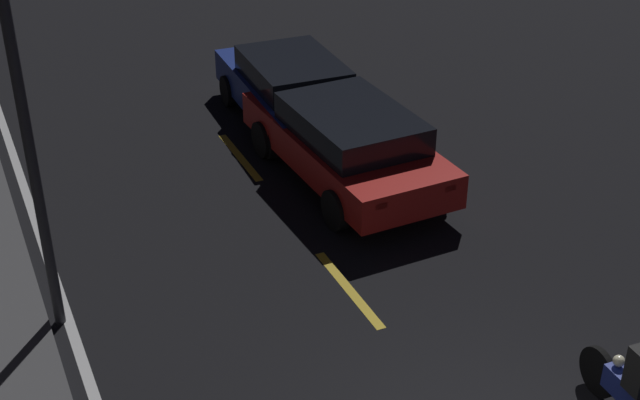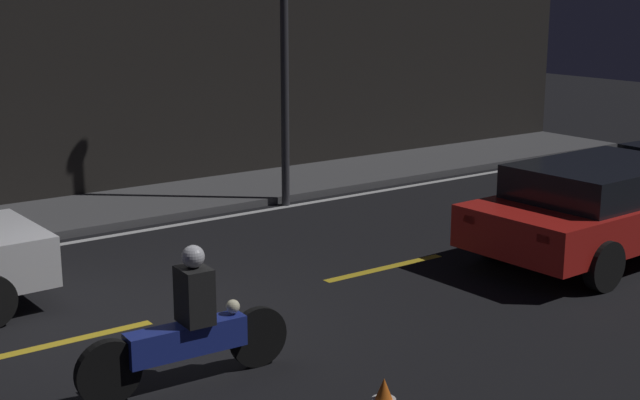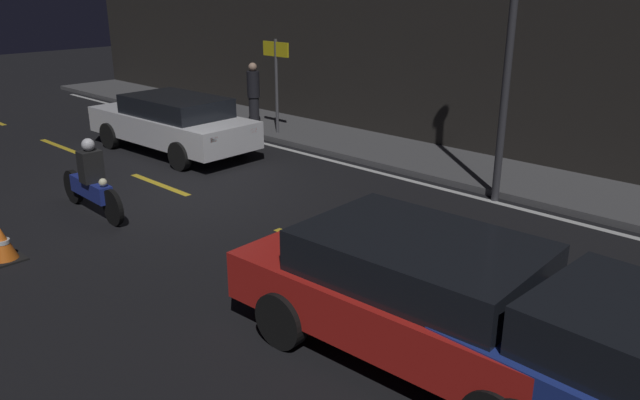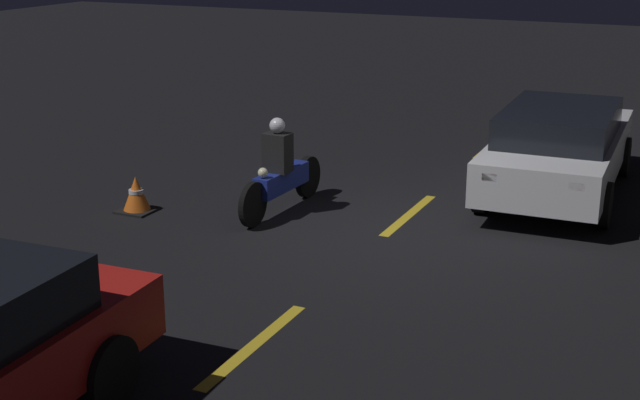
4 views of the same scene
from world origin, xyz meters
name	(u,v)px [view 3 (image 3 of 4)]	position (x,y,z in m)	size (l,w,h in m)	color
ground_plane	(188,196)	(0.00, 0.00, 0.00)	(56.00, 56.00, 0.00)	black
raised_curb	(360,145)	(0.00, 5.11, 0.06)	(28.00, 2.27, 0.13)	#4C4C4F
lane_dash_b	(60,146)	(-5.50, 0.00, 0.00)	(2.00, 0.14, 0.01)	gold
lane_dash_c	(160,184)	(-1.00, 0.00, 0.00)	(2.00, 0.14, 0.01)	gold
lane_dash_d	(320,246)	(3.50, 0.00, 0.00)	(2.00, 0.14, 0.01)	gold
lane_dash_e	(619,360)	(8.00, 0.00, 0.00)	(2.00, 0.14, 0.01)	gold
lane_solid_kerb	(322,158)	(0.00, 3.72, 0.00)	(25.20, 0.14, 0.01)	silver
sedan_white	(173,122)	(-2.94, 1.68, 0.74)	(4.64, 1.96, 1.36)	silver
taxi_red	(431,295)	(6.44, -1.37, 0.75)	(4.61, 2.14, 1.37)	red
motorcycle	(91,183)	(-0.40, -1.72, 0.56)	(2.19, 0.37, 1.38)	black
traffic_cone_near	(3,245)	(0.49, -3.59, 0.25)	(0.50, 0.50, 0.52)	black
pedestrian	(254,94)	(-3.34, 4.56, 1.00)	(0.34, 0.34, 1.71)	black
shop_sign	(276,68)	(-2.26, 4.42, 1.82)	(0.90, 0.08, 2.40)	#4C4C51
street_lamp	(512,22)	(4.40, 3.82, 3.24)	(0.28, 0.28, 5.76)	#333338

